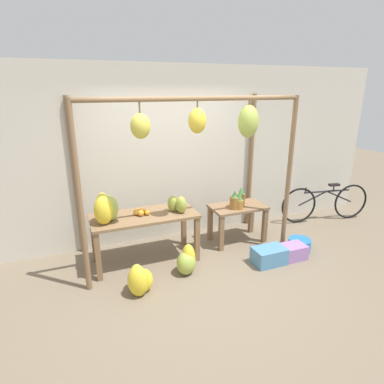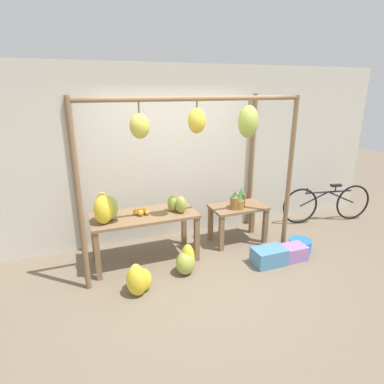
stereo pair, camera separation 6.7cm
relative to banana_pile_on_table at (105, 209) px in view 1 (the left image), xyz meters
name	(u,v)px [view 1 (the left image)]	position (x,y,z in m)	size (l,w,h in m)	color
ground_plane	(207,280)	(1.16, -0.73, -0.92)	(20.00, 20.00, 0.00)	#756651
shop_wall_back	(170,155)	(1.16, 0.80, 0.48)	(8.00, 0.08, 2.80)	beige
stall_awning	(198,145)	(1.26, -0.14, 0.80)	(3.03, 1.22, 2.35)	brown
display_table_main	(145,222)	(0.53, 0.08, -0.30)	(1.50, 0.66, 0.73)	brown
display_table_side	(238,214)	(2.09, 0.15, -0.44)	(0.89, 0.51, 0.62)	brown
banana_pile_on_table	(105,209)	(0.00, 0.00, 0.00)	(0.41, 0.40, 0.41)	#9EB247
orange_pile	(140,212)	(0.48, 0.09, -0.15)	(0.22, 0.17, 0.09)	orange
pineapple_cluster	(237,200)	(2.04, 0.09, -0.18)	(0.31, 0.26, 0.31)	#A3702D
banana_pile_ground_left	(139,280)	(0.26, -0.67, -0.74)	(0.40, 0.43, 0.40)	yellow
banana_pile_ground_right	(187,262)	(0.97, -0.47, -0.74)	(0.38, 0.38, 0.42)	yellow
fruit_crate_white	(269,256)	(2.17, -0.67, -0.80)	(0.47, 0.31, 0.24)	#4C84B2
blue_bucket	(299,245)	(2.84, -0.52, -0.82)	(0.34, 0.34, 0.19)	blue
parked_bicycle	(325,203)	(4.07, 0.29, -0.56)	(1.76, 0.35, 0.73)	black
papaya_pile	(178,204)	(1.02, 0.00, -0.07)	(0.31, 0.31, 0.24)	gold
fruit_crate_purple	(291,252)	(2.56, -0.68, -0.81)	(0.42, 0.28, 0.22)	#9970B7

